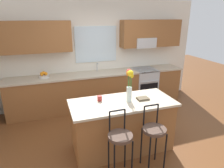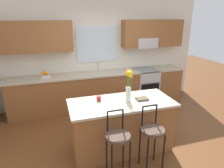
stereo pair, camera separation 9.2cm
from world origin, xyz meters
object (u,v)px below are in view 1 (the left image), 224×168
object	(u,v)px
flower_vase	(129,83)
mug_ceramic	(100,98)
bar_stool_near	(120,139)
kitchen_island	(122,125)
bar_stool_middle	(154,132)
fruit_bowl_oranges	(44,75)
oven_range	(144,85)
cookbook	(143,99)

from	to	relation	value
flower_vase	mug_ceramic	xyz separation A→B (m)	(-0.47, 0.19, -0.29)
bar_stool_near	flower_vase	bearing A→B (deg)	57.36
kitchen_island	bar_stool_near	xyz separation A→B (m)	(-0.28, -0.62, 0.17)
bar_stool_middle	flower_vase	bearing A→B (deg)	105.47
fruit_bowl_oranges	oven_range	bearing A→B (deg)	-0.65
bar_stool_middle	mug_ceramic	world-z (taller)	bar_stool_middle
oven_range	bar_stool_near	size ratio (longest dim) A/B	0.88
flower_vase	oven_range	bearing A→B (deg)	55.89
mug_ceramic	cookbook	size ratio (longest dim) A/B	0.45
flower_vase	cookbook	xyz separation A→B (m)	(0.26, -0.00, -0.32)
bar_stool_near	mug_ceramic	bearing A→B (deg)	96.23
bar_stool_middle	fruit_bowl_oranges	bearing A→B (deg)	121.60
kitchen_island	mug_ceramic	bearing A→B (deg)	155.31
oven_range	flower_vase	distance (m)	2.38
bar_stool_near	fruit_bowl_oranges	xyz separation A→B (m)	(-0.98, 2.49, 0.34)
mug_ceramic	cookbook	xyz separation A→B (m)	(0.73, -0.19, -0.03)
oven_range	fruit_bowl_oranges	xyz separation A→B (m)	(-2.62, 0.03, 0.52)
bar_stool_near	kitchen_island	bearing A→B (deg)	66.04
flower_vase	mug_ceramic	distance (m)	0.58
oven_range	kitchen_island	xyz separation A→B (m)	(-1.37, -1.84, 0.00)
bar_stool_near	bar_stool_middle	bearing A→B (deg)	0.00
bar_stool_middle	fruit_bowl_oranges	xyz separation A→B (m)	(-1.53, 2.49, 0.34)
kitchen_island	fruit_bowl_oranges	xyz separation A→B (m)	(-1.26, 1.87, 0.51)
bar_stool_near	cookbook	xyz separation A→B (m)	(0.65, 0.60, 0.30)
bar_stool_near	fruit_bowl_oranges	world-z (taller)	fruit_bowl_oranges
flower_vase	fruit_bowl_oranges	world-z (taller)	flower_vase
cookbook	oven_range	bearing A→B (deg)	61.80
fruit_bowl_oranges	flower_vase	bearing A→B (deg)	-54.14
oven_range	fruit_bowl_oranges	world-z (taller)	fruit_bowl_oranges
oven_range	mug_ceramic	world-z (taller)	mug_ceramic
oven_range	cookbook	distance (m)	2.16
bar_stool_middle	cookbook	distance (m)	0.68
bar_stool_middle	fruit_bowl_oranges	world-z (taller)	fruit_bowl_oranges
kitchen_island	fruit_bowl_oranges	size ratio (longest dim) A/B	7.47
oven_range	flower_vase	world-z (taller)	flower_vase
mug_ceramic	cookbook	world-z (taller)	mug_ceramic
flower_vase	bar_stool_middle	bearing A→B (deg)	-74.53
mug_ceramic	bar_stool_middle	bearing A→B (deg)	-50.99
oven_range	kitchen_island	distance (m)	2.29
kitchen_island	cookbook	distance (m)	0.60
oven_range	bar_stool_near	world-z (taller)	bar_stool_near
oven_range	flower_vase	bearing A→B (deg)	-124.11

